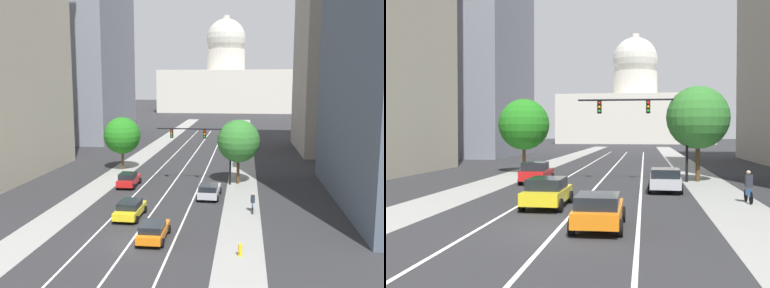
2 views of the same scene
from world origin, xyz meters
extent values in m
plane|color=#2B2B2D|center=(0.00, 40.00, 0.00)|extent=(400.00, 400.00, 0.00)
cube|color=gray|center=(-7.71, 35.00, 0.01)|extent=(3.28, 130.00, 0.01)
cube|color=gray|center=(7.71, 35.00, 0.01)|extent=(3.28, 130.00, 0.01)
cube|color=white|center=(-3.03, 25.00, 0.01)|extent=(0.16, 90.00, 0.01)
cube|color=white|center=(0.00, 25.00, 0.01)|extent=(0.16, 90.00, 0.01)
cube|color=white|center=(3.03, 25.00, 0.01)|extent=(0.16, 90.00, 0.01)
cube|color=gray|center=(-25.31, 53.73, 22.87)|extent=(17.46, 22.10, 45.74)
cube|color=#9E9384|center=(25.65, 44.29, 14.74)|extent=(18.14, 18.95, 29.47)
cube|color=beige|center=(0.00, 139.40, 7.85)|extent=(49.28, 27.91, 15.70)
cylinder|color=beige|center=(0.00, 139.40, 19.74)|extent=(14.62, 14.62, 8.09)
sphere|color=beige|center=(0.00, 139.40, 27.89)|extent=(14.92, 14.92, 14.92)
cylinder|color=beige|center=(0.00, 139.40, 34.60)|extent=(2.69, 2.69, 3.73)
cube|color=yellow|center=(-1.52, 5.43, 0.62)|extent=(1.86, 4.22, 0.60)
cube|color=black|center=(-1.52, 5.31, 1.20)|extent=(1.70, 2.29, 0.55)
cylinder|color=black|center=(-2.43, 6.87, 0.32)|extent=(0.22, 0.64, 0.64)
cylinder|color=black|center=(-0.59, 6.86, 0.32)|extent=(0.22, 0.64, 0.64)
cylinder|color=black|center=(-2.44, 4.01, 0.32)|extent=(0.22, 0.64, 0.64)
cylinder|color=black|center=(-0.61, 4.00, 0.32)|extent=(0.22, 0.64, 0.64)
cube|color=red|center=(-4.55, 15.92, 0.65)|extent=(1.88, 4.20, 0.66)
cube|color=black|center=(-4.54, 15.42, 1.27)|extent=(1.68, 1.99, 0.59)
cylinder|color=black|center=(-5.48, 17.31, 0.32)|extent=(0.23, 0.64, 0.64)
cylinder|color=black|center=(-3.69, 17.35, 0.32)|extent=(0.23, 0.64, 0.64)
cylinder|color=black|center=(-5.41, 14.49, 0.32)|extent=(0.23, 0.64, 0.64)
cylinder|color=black|center=(-3.63, 14.53, 0.32)|extent=(0.23, 0.64, 0.64)
cube|color=orange|center=(1.52, 0.76, 0.60)|extent=(1.79, 4.12, 0.57)
cube|color=black|center=(1.52, 0.31, 1.13)|extent=(1.63, 2.20, 0.49)
cylinder|color=black|center=(0.63, 2.14, 0.32)|extent=(0.23, 0.64, 0.64)
cylinder|color=black|center=(2.37, 2.16, 0.32)|extent=(0.23, 0.64, 0.64)
cylinder|color=black|center=(0.66, -0.64, 0.32)|extent=(0.23, 0.64, 0.64)
cylinder|color=black|center=(2.40, -0.63, 0.32)|extent=(0.23, 0.64, 0.64)
cube|color=#B2B5BA|center=(4.55, 12.55, 0.64)|extent=(1.98, 4.47, 0.64)
cube|color=black|center=(4.53, 11.66, 1.23)|extent=(1.76, 2.29, 0.53)
cylinder|color=black|center=(3.67, 14.08, 0.32)|extent=(0.24, 0.65, 0.64)
cylinder|color=black|center=(5.52, 14.03, 0.32)|extent=(0.24, 0.65, 0.64)
cylinder|color=black|center=(3.58, 11.08, 0.32)|extent=(0.24, 0.65, 0.64)
cylinder|color=black|center=(5.43, 11.03, 0.32)|extent=(0.24, 0.65, 0.64)
cylinder|color=black|center=(6.37, 18.07, 3.47)|extent=(0.20, 0.20, 6.94)
cylinder|color=black|center=(2.29, 18.07, 6.17)|extent=(8.17, 0.14, 0.14)
cube|color=black|center=(3.51, 18.07, 5.62)|extent=(0.32, 0.28, 0.96)
sphere|color=red|center=(3.51, 17.92, 5.92)|extent=(0.20, 0.20, 0.20)
sphere|color=orange|center=(3.51, 17.92, 5.62)|extent=(0.20, 0.20, 0.20)
sphere|color=green|center=(3.51, 17.92, 5.32)|extent=(0.20, 0.20, 0.20)
cube|color=black|center=(-0.16, 18.07, 5.62)|extent=(0.32, 0.28, 0.96)
sphere|color=red|center=(-0.16, 17.92, 5.92)|extent=(0.20, 0.20, 0.20)
sphere|color=orange|center=(-0.16, 17.92, 5.62)|extent=(0.20, 0.20, 0.20)
sphere|color=green|center=(-0.16, 17.92, 5.32)|extent=(0.20, 0.20, 0.20)
cylinder|color=yellow|center=(7.74, -1.42, 0.35)|extent=(0.26, 0.26, 0.70)
sphere|color=yellow|center=(7.74, -1.42, 0.78)|extent=(0.26, 0.26, 0.26)
cylinder|color=yellow|center=(7.74, -1.58, 0.39)|extent=(0.10, 0.12, 0.10)
cylinder|color=black|center=(8.71, 7.75, 0.33)|extent=(0.08, 0.66, 0.66)
cylinder|color=black|center=(8.67, 8.79, 0.33)|extent=(0.08, 0.66, 0.66)
cube|color=#1959B2|center=(8.69, 8.27, 0.55)|extent=(0.10, 1.00, 0.36)
cube|color=#262833|center=(8.69, 8.22, 1.18)|extent=(0.37, 0.29, 0.64)
sphere|color=tan|center=(8.69, 8.29, 1.61)|extent=(0.22, 0.22, 0.22)
cylinder|color=#51381E|center=(7.22, 18.67, 1.59)|extent=(0.32, 0.32, 3.17)
sphere|color=#32762D|center=(7.22, 18.67, 4.83)|extent=(4.73, 4.73, 4.73)
cylinder|color=#51381E|center=(-7.83, 24.70, 1.40)|extent=(0.32, 0.32, 2.79)
sphere|color=#23781C|center=(-7.83, 24.70, 4.45)|extent=(4.72, 4.72, 4.72)
camera|label=1|loc=(7.92, -27.85, 11.28)|focal=39.55mm
camera|label=2|loc=(3.27, -17.06, 3.74)|focal=43.30mm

